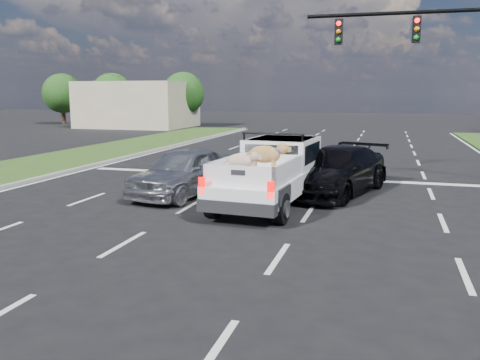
% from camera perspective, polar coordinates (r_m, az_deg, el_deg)
% --- Properties ---
extents(ground, '(160.00, 160.00, 0.00)m').
position_cam_1_polar(ground, '(10.91, -4.82, -7.94)').
color(ground, black).
rests_on(ground, ground).
extents(road_markings, '(17.75, 60.00, 0.01)m').
position_cam_1_polar(road_markings, '(17.01, 3.12, -1.47)').
color(road_markings, silver).
rests_on(road_markings, ground).
extents(curb_left, '(0.15, 60.00, 0.14)m').
position_cam_1_polar(curb_left, '(20.52, -22.71, -0.11)').
color(curb_left, '#9A948D').
rests_on(curb_left, ground).
extents(building_left, '(10.00, 8.00, 4.40)m').
position_cam_1_polar(building_left, '(51.52, -11.37, 8.30)').
color(building_left, '#B9AD8D').
rests_on(building_left, ground).
extents(tree_far_a, '(4.20, 4.20, 5.40)m').
position_cam_1_polar(tree_far_a, '(58.44, -19.33, 9.16)').
color(tree_far_a, '#332114').
rests_on(tree_far_a, ground).
extents(tree_far_b, '(4.20, 4.20, 5.40)m').
position_cam_1_polar(tree_far_b, '(55.19, -14.17, 9.41)').
color(tree_far_b, '#332114').
rests_on(tree_far_b, ground).
extents(tree_far_c, '(4.20, 4.20, 5.40)m').
position_cam_1_polar(tree_far_c, '(51.63, -6.37, 9.64)').
color(tree_far_c, '#332114').
rests_on(tree_far_c, ground).
extents(pickup_truck, '(2.52, 5.85, 2.14)m').
position_cam_1_polar(pickup_truck, '(15.28, 3.63, 1.00)').
color(pickup_truck, black).
rests_on(pickup_truck, ground).
extents(silver_sedan, '(2.70, 4.89, 1.58)m').
position_cam_1_polar(silver_sedan, '(16.65, -6.27, 0.97)').
color(silver_sedan, '#B3B5BB').
rests_on(silver_sedan, ground).
extents(black_coupe, '(3.63, 5.73, 1.55)m').
position_cam_1_polar(black_coupe, '(17.12, 10.80, 1.05)').
color(black_coupe, black).
rests_on(black_coupe, ground).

